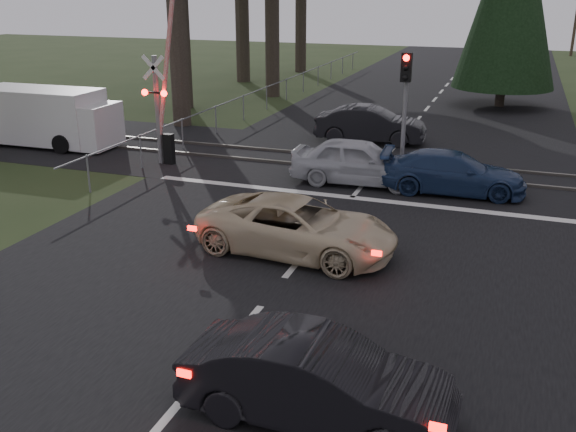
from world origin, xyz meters
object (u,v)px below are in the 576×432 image
at_px(traffic_signal_center, 405,94).
at_px(silver_car, 358,162).
at_px(cream_coupe, 298,227).
at_px(dark_car_far, 370,125).
at_px(crossing_signal, 163,107).
at_px(white_van, 49,117).
at_px(blue_sedan, 453,173).
at_px(dark_hatchback, 317,381).

distance_m(traffic_signal_center, silver_car, 2.58).
xyz_separation_m(cream_coupe, dark_car_far, (-0.93, 11.89, 0.07)).
bearing_deg(crossing_signal, white_van, 170.56).
relative_size(crossing_signal, traffic_signal_center, 1.70).
xyz_separation_m(cream_coupe, blue_sedan, (2.96, 6.10, -0.03)).
bearing_deg(dark_car_far, traffic_signal_center, -160.55).
height_order(traffic_signal_center, cream_coupe, traffic_signal_center).
distance_m(dark_hatchback, blue_sedan, 11.99).
height_order(cream_coupe, white_van, white_van).
bearing_deg(blue_sedan, dark_hatchback, 172.83).
distance_m(traffic_signal_center, white_van, 14.12).
height_order(crossing_signal, cream_coupe, crossing_signal).
bearing_deg(crossing_signal, blue_sedan, -0.09).
relative_size(dark_hatchback, dark_car_far, 0.91).
bearing_deg(silver_car, blue_sedan, -91.45).
height_order(cream_coupe, silver_car, silver_car).
relative_size(cream_coupe, dark_hatchback, 1.19).
bearing_deg(traffic_signal_center, silver_car, -141.24).
bearing_deg(crossing_signal, traffic_signal_center, 6.15).
distance_m(crossing_signal, cream_coupe, 9.46).
bearing_deg(cream_coupe, dark_hatchback, -154.05).
distance_m(traffic_signal_center, blue_sedan, 2.94).
bearing_deg(dark_car_far, white_van, 107.96).
xyz_separation_m(traffic_signal_center, white_van, (-14.02, 0.06, -1.67)).
distance_m(crossing_signal, white_van, 5.89).
bearing_deg(silver_car, dark_car_far, 6.49).
xyz_separation_m(cream_coupe, dark_hatchback, (2.31, -5.87, -0.00)).
xyz_separation_m(silver_car, blue_sedan, (2.96, 0.06, -0.10)).
bearing_deg(dark_car_far, crossing_signal, 129.10).
height_order(traffic_signal_center, silver_car, traffic_signal_center).
height_order(crossing_signal, blue_sedan, crossing_signal).
bearing_deg(blue_sedan, silver_car, 87.05).
height_order(dark_hatchback, blue_sedan, dark_hatchback).
distance_m(dark_car_far, white_van, 12.83).
height_order(crossing_signal, dark_car_far, crossing_signal).
xyz_separation_m(dark_car_far, white_van, (-11.89, -4.82, 0.41)).
xyz_separation_m(crossing_signal, blue_sedan, (10.04, -0.02, -1.42)).
relative_size(cream_coupe, dark_car_far, 1.08).
relative_size(crossing_signal, silver_car, 1.62).
bearing_deg(white_van, traffic_signal_center, -1.35).
bearing_deg(cream_coupe, silver_car, 4.48).
height_order(dark_car_far, white_van, white_van).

